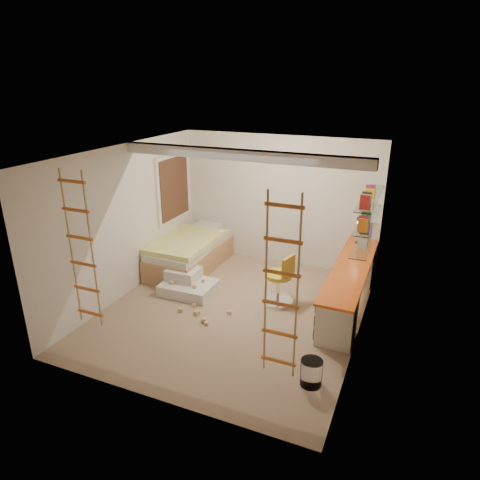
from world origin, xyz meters
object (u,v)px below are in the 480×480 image
at_px(swivel_chair, 279,286).
at_px(play_platform, 187,284).
at_px(desk, 349,286).
at_px(bed, 190,253).

bearing_deg(swivel_chair, play_platform, -171.41).
distance_m(desk, bed, 3.22).
bearing_deg(play_platform, desk, 11.58).
height_order(desk, play_platform, desk).
bearing_deg(swivel_chair, bed, 162.06).
bearing_deg(desk, bed, 173.51).
height_order(desk, swivel_chair, swivel_chair).
xyz_separation_m(desk, play_platform, (-2.74, -0.56, -0.25)).
bearing_deg(swivel_chair, desk, 15.90).
height_order(bed, play_platform, bed).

